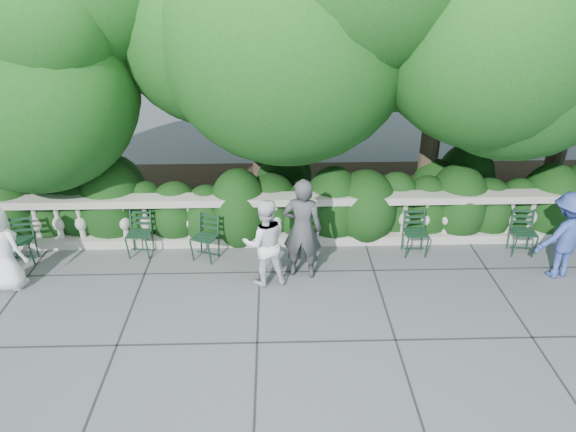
{
  "coord_description": "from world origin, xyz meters",
  "views": [
    {
      "loc": [
        -0.21,
        -6.67,
        5.04
      ],
      "look_at": [
        0.0,
        1.0,
        1.0
      ],
      "focal_mm": 32.0,
      "sensor_mm": 36.0,
      "label": 1
    }
  ],
  "objects_px": {
    "person_older_blue": "(565,236)",
    "person_casual_man": "(265,243)",
    "chair_e": "(415,258)",
    "chair_a": "(140,259)",
    "chair_c": "(203,263)",
    "chair_b": "(25,266)",
    "chair_f": "(521,257)",
    "person_businessman": "(2,248)",
    "person_woman_grey": "(302,229)"
  },
  "relations": [
    {
      "from": "person_woman_grey",
      "to": "chair_a",
      "type": "bearing_deg",
      "value": -0.72
    },
    {
      "from": "chair_c",
      "to": "chair_e",
      "type": "height_order",
      "value": "same"
    },
    {
      "from": "chair_c",
      "to": "chair_e",
      "type": "bearing_deg",
      "value": 23.33
    },
    {
      "from": "chair_e",
      "to": "person_older_blue",
      "type": "height_order",
      "value": "person_older_blue"
    },
    {
      "from": "person_older_blue",
      "to": "chair_c",
      "type": "bearing_deg",
      "value": -19.03
    },
    {
      "from": "chair_a",
      "to": "person_older_blue",
      "type": "xyz_separation_m",
      "value": [
        7.3,
        -0.71,
        0.78
      ]
    },
    {
      "from": "person_older_blue",
      "to": "person_woman_grey",
      "type": "bearing_deg",
      "value": -15.69
    },
    {
      "from": "chair_e",
      "to": "person_casual_man",
      "type": "relative_size",
      "value": 0.55
    },
    {
      "from": "person_businessman",
      "to": "chair_c",
      "type": "bearing_deg",
      "value": -152.05
    },
    {
      "from": "chair_f",
      "to": "person_older_blue",
      "type": "bearing_deg",
      "value": -54.65
    },
    {
      "from": "chair_f",
      "to": "person_casual_man",
      "type": "xyz_separation_m",
      "value": [
        -4.67,
        -0.64,
        0.76
      ]
    },
    {
      "from": "chair_b",
      "to": "person_casual_man",
      "type": "relative_size",
      "value": 0.55
    },
    {
      "from": "chair_a",
      "to": "person_businessman",
      "type": "relative_size",
      "value": 0.56
    },
    {
      "from": "chair_c",
      "to": "person_businessman",
      "type": "distance_m",
      "value": 3.24
    },
    {
      "from": "person_businessman",
      "to": "person_casual_man",
      "type": "height_order",
      "value": "person_casual_man"
    },
    {
      "from": "chair_b",
      "to": "person_woman_grey",
      "type": "distance_m",
      "value": 5.01
    },
    {
      "from": "chair_b",
      "to": "person_older_blue",
      "type": "relative_size",
      "value": 0.54
    },
    {
      "from": "chair_c",
      "to": "person_woman_grey",
      "type": "xyz_separation_m",
      "value": [
        1.77,
        -0.41,
        0.9
      ]
    },
    {
      "from": "chair_c",
      "to": "person_businessman",
      "type": "relative_size",
      "value": 0.56
    },
    {
      "from": "chair_c",
      "to": "person_older_blue",
      "type": "height_order",
      "value": "person_older_blue"
    },
    {
      "from": "person_woman_grey",
      "to": "chair_e",
      "type": "bearing_deg",
      "value": -157.16
    },
    {
      "from": "chair_b",
      "to": "person_older_blue",
      "type": "height_order",
      "value": "person_older_blue"
    },
    {
      "from": "chair_c",
      "to": "person_older_blue",
      "type": "relative_size",
      "value": 0.54
    },
    {
      "from": "chair_a",
      "to": "chair_f",
      "type": "relative_size",
      "value": 1.0
    },
    {
      "from": "person_woman_grey",
      "to": "person_businessman",
      "type": "bearing_deg",
      "value": 12.96
    },
    {
      "from": "chair_b",
      "to": "person_woman_grey",
      "type": "height_order",
      "value": "person_woman_grey"
    },
    {
      "from": "person_businessman",
      "to": "person_casual_man",
      "type": "distance_m",
      "value": 4.23
    },
    {
      "from": "chair_c",
      "to": "person_casual_man",
      "type": "bearing_deg",
      "value": -5.76
    },
    {
      "from": "chair_e",
      "to": "person_older_blue",
      "type": "xyz_separation_m",
      "value": [
        2.28,
        -0.6,
        0.78
      ]
    },
    {
      "from": "chair_b",
      "to": "chair_c",
      "type": "relative_size",
      "value": 1.0
    },
    {
      "from": "person_older_blue",
      "to": "person_casual_man",
      "type": "bearing_deg",
      "value": -13.14
    },
    {
      "from": "chair_b",
      "to": "chair_f",
      "type": "distance_m",
      "value": 8.97
    },
    {
      "from": "chair_b",
      "to": "chair_f",
      "type": "relative_size",
      "value": 1.0
    },
    {
      "from": "chair_e",
      "to": "chair_a",
      "type": "bearing_deg",
      "value": 177.73
    },
    {
      "from": "chair_c",
      "to": "person_businessman",
      "type": "bearing_deg",
      "value": -145.77
    },
    {
      "from": "chair_a",
      "to": "person_woman_grey",
      "type": "distance_m",
      "value": 3.11
    },
    {
      "from": "person_businessman",
      "to": "chair_e",
      "type": "bearing_deg",
      "value": -158.05
    },
    {
      "from": "chair_a",
      "to": "person_casual_man",
      "type": "bearing_deg",
      "value": -14.26
    },
    {
      "from": "chair_f",
      "to": "person_woman_grey",
      "type": "xyz_separation_m",
      "value": [
        -4.05,
        -0.43,
        0.9
      ]
    },
    {
      "from": "person_casual_man",
      "to": "person_older_blue",
      "type": "xyz_separation_m",
      "value": [
        5.0,
        0.07,
        0.01
      ]
    },
    {
      "from": "person_woman_grey",
      "to": "person_casual_man",
      "type": "relative_size",
      "value": 1.17
    },
    {
      "from": "chair_e",
      "to": "person_woman_grey",
      "type": "xyz_separation_m",
      "value": [
        -2.1,
        -0.47,
        0.9
      ]
    },
    {
      "from": "chair_a",
      "to": "person_older_blue",
      "type": "height_order",
      "value": "person_older_blue"
    },
    {
      "from": "person_woman_grey",
      "to": "person_older_blue",
      "type": "xyz_separation_m",
      "value": [
        4.38,
        -0.14,
        -0.12
      ]
    },
    {
      "from": "chair_a",
      "to": "chair_c",
      "type": "relative_size",
      "value": 1.0
    },
    {
      "from": "chair_f",
      "to": "chair_c",
      "type": "bearing_deg",
      "value": -174.0
    },
    {
      "from": "chair_e",
      "to": "person_older_blue",
      "type": "bearing_deg",
      "value": -15.87
    },
    {
      "from": "chair_e",
      "to": "person_businessman",
      "type": "xyz_separation_m",
      "value": [
        -6.95,
        -0.69,
        0.74
      ]
    },
    {
      "from": "chair_f",
      "to": "chair_e",
      "type": "bearing_deg",
      "value": -175.14
    },
    {
      "from": "person_woman_grey",
      "to": "chair_c",
      "type": "bearing_deg",
      "value": -2.88
    }
  ]
}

